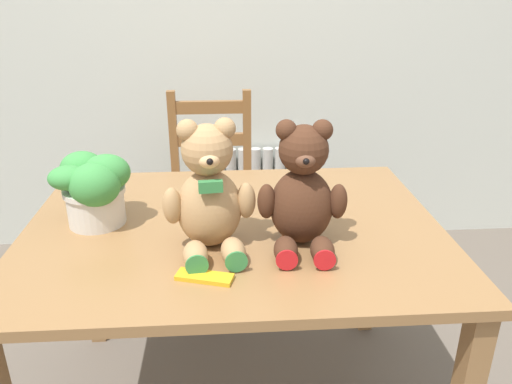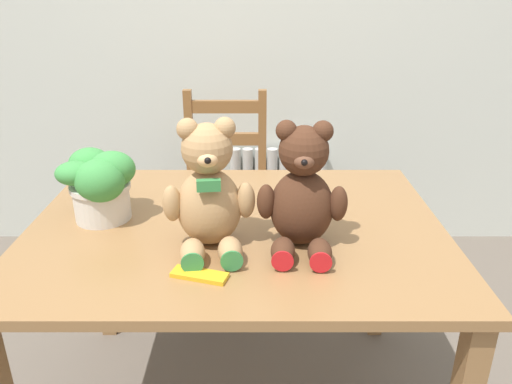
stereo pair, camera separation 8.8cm
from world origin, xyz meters
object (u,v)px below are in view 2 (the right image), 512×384
(teddy_bear_right, at_px, (302,195))
(chocolate_bar, at_px, (200,275))
(wooden_chair_behind, at_px, (226,199))
(teddy_bear_left, at_px, (209,193))
(potted_plant, at_px, (100,182))

(teddy_bear_right, xyz_separation_m, chocolate_bar, (-0.27, -0.17, -0.15))
(teddy_bear_right, bearing_deg, wooden_chair_behind, -70.72)
(teddy_bear_left, bearing_deg, chocolate_bar, 79.03)
(potted_plant, bearing_deg, chocolate_bar, -45.49)
(wooden_chair_behind, relative_size, chocolate_bar, 6.70)
(teddy_bear_right, height_order, potted_plant, teddy_bear_right)
(wooden_chair_behind, height_order, teddy_bear_right, teddy_bear_right)
(wooden_chair_behind, distance_m, teddy_bear_left, 1.10)
(chocolate_bar, bearing_deg, potted_plant, 134.51)
(teddy_bear_left, xyz_separation_m, chocolate_bar, (-0.01, -0.17, -0.15))
(potted_plant, xyz_separation_m, chocolate_bar, (0.34, -0.34, -0.12))
(wooden_chair_behind, xyz_separation_m, teddy_bear_right, (0.28, -1.01, 0.45))
(potted_plant, bearing_deg, teddy_bear_right, -15.62)
(teddy_bear_left, relative_size, potted_plant, 1.58)
(teddy_bear_right, bearing_deg, chocolate_bar, 36.42)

